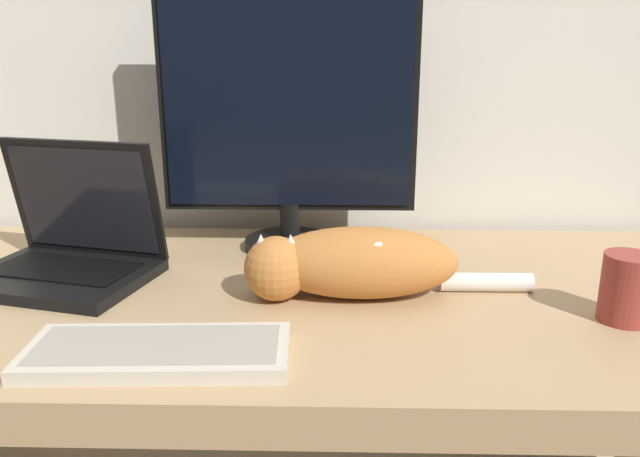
{
  "coord_description": "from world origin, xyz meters",
  "views": [
    {
      "loc": [
        0.14,
        -0.63,
        1.13
      ],
      "look_at": [
        0.12,
        0.33,
        0.85
      ],
      "focal_mm": 35.0,
      "sensor_mm": 36.0,
      "label": 1
    }
  ],
  "objects": [
    {
      "name": "laptop",
      "position": [
        -0.33,
        0.41,
        0.78
      ],
      "size": [
        0.35,
        0.3,
        0.24
      ],
      "rotation": [
        0.0,
        0.0,
        -0.24
      ],
      "color": "black",
      "rests_on": "desk"
    },
    {
      "name": "external_keyboard",
      "position": [
        -0.09,
        0.11,
        0.74
      ],
      "size": [
        0.35,
        0.16,
        0.02
      ],
      "rotation": [
        0.0,
        0.0,
        0.04
      ],
      "color": "beige",
      "rests_on": "desk"
    },
    {
      "name": "monitor",
      "position": [
        0.05,
        0.6,
        1.01
      ],
      "size": [
        0.51,
        0.19,
        0.54
      ],
      "color": "black",
      "rests_on": "desk"
    },
    {
      "name": "cat",
      "position": [
        0.17,
        0.34,
        0.79
      ],
      "size": [
        0.48,
        0.14,
        0.12
      ],
      "rotation": [
        0.0,
        0.0,
        0.01
      ],
      "color": "#C67A38",
      "rests_on": "desk"
    },
    {
      "name": "desk",
      "position": [
        0.0,
        0.37,
        0.59
      ],
      "size": [
        1.79,
        0.73,
        0.73
      ],
      "color": "tan",
      "rests_on": "ground_plane"
    },
    {
      "name": "coffee_mug",
      "position": [
        0.58,
        0.25,
        0.78
      ],
      "size": [
        0.08,
        0.08,
        0.1
      ],
      "color": "#9E382D",
      "rests_on": "desk"
    }
  ]
}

